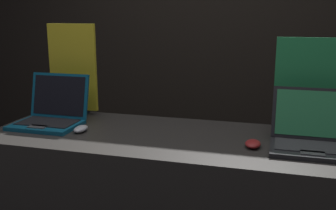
% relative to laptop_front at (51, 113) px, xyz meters
% --- Properties ---
extents(wall_back, '(8.00, 0.05, 2.80)m').
position_rel_laptop_front_xyz_m(wall_back, '(0.64, 1.51, 0.41)').
color(wall_back, black).
rests_on(wall_back, ground_plane).
extents(laptop_front, '(0.34, 0.30, 0.26)m').
position_rel_laptop_front_xyz_m(laptop_front, '(0.00, 0.00, 0.00)').
color(laptop_front, '#0F5170').
rests_on(laptop_front, display_counter).
extents(mouse_front, '(0.06, 0.10, 0.03)m').
position_rel_laptop_front_xyz_m(mouse_front, '(0.21, -0.09, -0.04)').
color(mouse_front, '#B2B2B7').
rests_on(mouse_front, display_counter).
extents(promo_stand_front, '(0.29, 0.07, 0.52)m').
position_rel_laptop_front_xyz_m(promo_stand_front, '(0.00, 0.25, 0.19)').
color(promo_stand_front, black).
rests_on(promo_stand_front, display_counter).
extents(laptop_back, '(0.34, 0.32, 0.24)m').
position_rel_laptop_front_xyz_m(laptop_back, '(1.29, -0.03, -0.00)').
color(laptop_back, black).
rests_on(laptop_back, display_counter).
extents(mouse_back, '(0.07, 0.10, 0.03)m').
position_rel_laptop_front_xyz_m(mouse_back, '(1.05, -0.09, -0.05)').
color(mouse_back, maroon).
rests_on(mouse_back, display_counter).
extents(promo_stand_back, '(0.34, 0.07, 0.46)m').
position_rel_laptop_front_xyz_m(promo_stand_back, '(1.29, 0.21, 0.16)').
color(promo_stand_back, black).
rests_on(promo_stand_back, display_counter).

